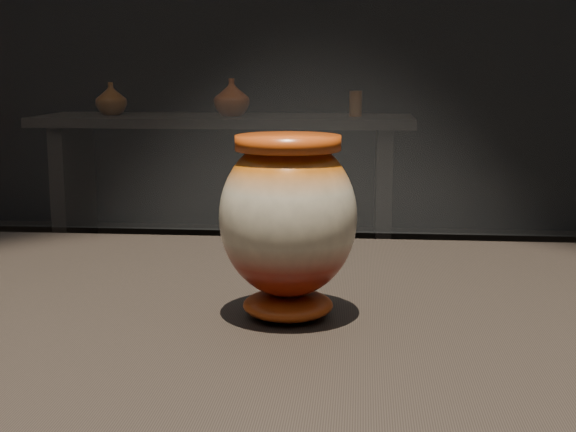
% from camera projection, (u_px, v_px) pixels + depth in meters
% --- Properties ---
extents(main_vase, '(0.18, 0.18, 0.19)m').
position_uv_depth(main_vase, '(288.00, 219.00, 0.82)').
color(main_vase, maroon).
rests_on(main_vase, display_plinth).
extents(back_shelf, '(2.00, 0.60, 0.90)m').
position_uv_depth(back_shelf, '(225.00, 165.00, 4.33)').
color(back_shelf, black).
rests_on(back_shelf, ground).
extents(back_vase_left, '(0.21, 0.21, 0.18)m').
position_uv_depth(back_vase_left, '(111.00, 99.00, 4.32)').
color(back_vase_left, '#963E15').
rests_on(back_vase_left, back_shelf).
extents(back_vase_mid, '(0.27, 0.27, 0.20)m').
position_uv_depth(back_vase_mid, '(232.00, 97.00, 4.22)').
color(back_vase_mid, maroon).
rests_on(back_vase_mid, back_shelf).
extents(back_vase_right, '(0.07, 0.07, 0.13)m').
position_uv_depth(back_vase_right, '(356.00, 104.00, 4.20)').
color(back_vase_right, '#963E15').
rests_on(back_vase_right, back_shelf).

